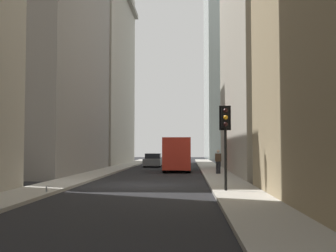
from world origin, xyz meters
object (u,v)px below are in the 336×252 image
(delivery_truck, at_px, (177,154))
(traffic_light_foreground, at_px, (225,128))
(hatchback_grey, at_px, (153,161))
(pedestrian, at_px, (218,161))
(discarded_bottle, at_px, (46,189))

(delivery_truck, distance_m, traffic_light_foreground, 17.46)
(delivery_truck, relative_size, traffic_light_foreground, 1.72)
(hatchback_grey, relative_size, pedestrian, 2.50)
(delivery_truck, bearing_deg, hatchback_grey, 18.93)
(hatchback_grey, height_order, pedestrian, pedestrian)
(traffic_light_foreground, xyz_separation_m, pedestrian, (11.89, -0.52, -1.82))
(traffic_light_foreground, bearing_deg, discarded_bottle, 97.82)
(delivery_truck, xyz_separation_m, hatchback_grey, (8.16, 2.80, -0.80))
(hatchback_grey, xyz_separation_m, pedestrian, (-13.48, -5.91, 0.42))
(pedestrian, relative_size, discarded_bottle, 6.37)
(delivery_truck, height_order, hatchback_grey, delivery_truck)
(hatchback_grey, xyz_separation_m, traffic_light_foreground, (-25.37, -5.38, 2.23))
(hatchback_grey, distance_m, pedestrian, 14.73)
(delivery_truck, xyz_separation_m, traffic_light_foreground, (-17.21, -2.58, 1.44))
(pedestrian, bearing_deg, traffic_light_foreground, 177.49)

